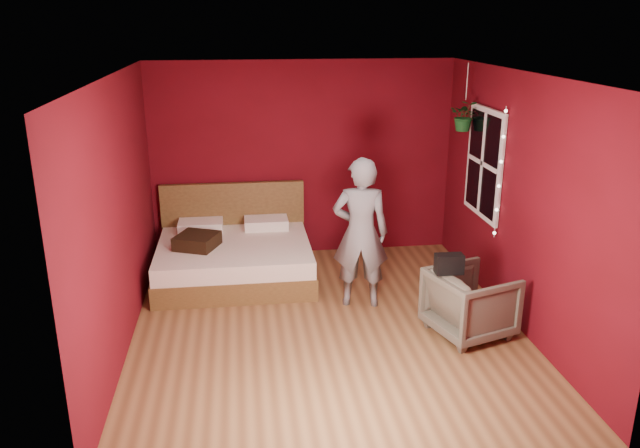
# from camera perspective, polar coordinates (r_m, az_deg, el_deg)

# --- Properties ---
(floor) EXTENTS (4.50, 4.50, 0.00)m
(floor) POSITION_cam_1_polar(r_m,az_deg,el_deg) (6.68, 0.59, -9.31)
(floor) COLOR brown
(floor) RESTS_ON ground
(room_walls) EXTENTS (4.04, 4.54, 2.62)m
(room_walls) POSITION_cam_1_polar(r_m,az_deg,el_deg) (6.08, 0.64, 4.84)
(room_walls) COLOR #5D0914
(room_walls) RESTS_ON ground
(window) EXTENTS (0.05, 0.97, 1.27)m
(window) POSITION_cam_1_polar(r_m,az_deg,el_deg) (7.49, 14.75, 5.41)
(window) COLOR white
(window) RESTS_ON room_walls
(fairy_lights) EXTENTS (0.04, 0.04, 1.45)m
(fairy_lights) POSITION_cam_1_polar(r_m,az_deg,el_deg) (7.01, 16.13, 4.42)
(fairy_lights) COLOR silver
(fairy_lights) RESTS_ON room_walls
(bed) EXTENTS (1.88, 1.60, 1.04)m
(bed) POSITION_cam_1_polar(r_m,az_deg,el_deg) (7.87, -7.82, -2.91)
(bed) COLOR brown
(bed) RESTS_ON ground
(person) EXTENTS (0.68, 0.51, 1.70)m
(person) POSITION_cam_1_polar(r_m,az_deg,el_deg) (6.86, 3.72, -0.82)
(person) COLOR slate
(person) RESTS_ON ground
(armchair) EXTENTS (0.95, 0.94, 0.69)m
(armchair) POSITION_cam_1_polar(r_m,az_deg,el_deg) (6.56, 13.57, -7.02)
(armchair) COLOR #575245
(armchair) RESTS_ON ground
(handbag) EXTENTS (0.28, 0.15, 0.20)m
(handbag) POSITION_cam_1_polar(r_m,az_deg,el_deg) (6.30, 11.72, -3.58)
(handbag) COLOR black
(handbag) RESTS_ON armchair
(throw_pillow) EXTENTS (0.59, 0.59, 0.16)m
(throw_pillow) POSITION_cam_1_polar(r_m,az_deg,el_deg) (7.63, -11.17, -1.53)
(throw_pillow) COLOR black
(throw_pillow) RESTS_ON bed
(hanging_plant) EXTENTS (0.42, 0.40, 0.80)m
(hanging_plant) POSITION_cam_1_polar(r_m,az_deg,el_deg) (7.74, 13.09, 9.63)
(hanging_plant) COLOR silver
(hanging_plant) RESTS_ON room_walls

